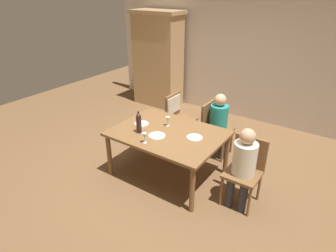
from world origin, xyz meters
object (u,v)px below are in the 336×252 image
object	(u,v)px
dinner_plate_guest_right	(141,124)
handbag	(198,142)
person_woman_host	(220,121)
dinner_plate_guest_left	(194,138)
dining_table	(168,137)
armoire_cabinet	(158,59)
wine_glass_centre	(144,136)
person_man_bearded	(243,163)
wine_bottle_tall_green	(139,123)
chair_right_end	(246,166)
dinner_plate_host	(157,136)
chair_far_left	(176,112)
chair_far_right	(213,125)
wine_glass_near_left	(168,120)

from	to	relation	value
dinner_plate_guest_right	handbag	size ratio (longest dim) A/B	0.79
person_woman_host	dinner_plate_guest_left	distance (m)	0.91
dinner_plate_guest_left	dining_table	bearing A→B (deg)	-171.18
armoire_cabinet	dinner_plate_guest_left	xyz separation A→B (m)	(2.31, -2.28, -0.36)
wine_glass_centre	person_man_bearded	bearing A→B (deg)	18.22
handbag	dining_table	bearing A→B (deg)	-89.42
person_man_bearded	wine_bottle_tall_green	xyz separation A→B (m)	(-1.52, -0.22, 0.24)
dining_table	chair_right_end	bearing A→B (deg)	4.23
wine_bottle_tall_green	wine_glass_centre	world-z (taller)	wine_bottle_tall_green
wine_glass_centre	dinner_plate_host	distance (m)	0.27
dinner_plate_host	chair_far_left	bearing A→B (deg)	110.02
chair_far_left	wine_glass_centre	bearing A→B (deg)	15.77
chair_right_end	wine_bottle_tall_green	distance (m)	1.60
person_woman_host	dining_table	bearing A→B (deg)	-21.69
chair_right_end	handbag	xyz separation A→B (m)	(-1.19, 0.88, -0.42)
chair_far_right	chair_far_left	distance (m)	0.76
dining_table	person_woman_host	xyz separation A→B (m)	(0.39, 0.97, -0.01)
chair_far_left	dinner_plate_guest_left	distance (m)	1.28
chair_far_right	dinner_plate_guest_left	distance (m)	0.94
person_woman_host	dinner_plate_host	distance (m)	1.25
chair_right_end	wine_glass_centre	xyz separation A→B (m)	(-1.26, -0.53, 0.30)
chair_far_left	wine_glass_centre	distance (m)	1.49
chair_far_left	dinner_plate_guest_left	size ratio (longest dim) A/B	4.07
wine_glass_centre	dinner_plate_guest_right	world-z (taller)	wine_glass_centre
armoire_cabinet	person_man_bearded	bearing A→B (deg)	-37.52
wine_glass_near_left	dinner_plate_host	size ratio (longest dim) A/B	0.61
chair_far_right	wine_glass_centre	size ratio (longest dim) A/B	6.17
chair_far_left	handbag	distance (m)	0.68
person_man_bearded	wine_glass_centre	size ratio (longest dim) A/B	7.52
armoire_cabinet	chair_far_left	bearing A→B (deg)	-44.05
armoire_cabinet	dinner_plate_guest_left	bearing A→B (deg)	-44.56
wine_bottle_tall_green	dinner_plate_guest_right	bearing A→B (deg)	122.37
dinner_plate_guest_left	chair_far_right	bearing A→B (deg)	98.66
dining_table	wine_glass_centre	xyz separation A→B (m)	(-0.09, -0.44, 0.18)
wine_glass_near_left	dinner_plate_host	world-z (taller)	wine_glass_near_left
armoire_cabinet	person_woman_host	bearing A→B (deg)	-30.94
chair_far_left	dinner_plate_guest_left	bearing A→B (deg)	44.65
dining_table	person_man_bearded	bearing A→B (deg)	-1.25
chair_far_right	chair_right_end	world-z (taller)	same
chair_right_end	wine_glass_centre	bearing A→B (deg)	22.71
chair_far_right	dinner_plate_guest_left	xyz separation A→B (m)	(0.14, -0.91, 0.21)
dining_table	dinner_plate_host	world-z (taller)	dinner_plate_host
person_man_bearded	dinner_plate_guest_right	world-z (taller)	person_man_bearded
dinner_plate_guest_left	handbag	size ratio (longest dim) A/B	0.81
dining_table	wine_bottle_tall_green	distance (m)	0.48
person_man_bearded	wine_bottle_tall_green	bearing A→B (deg)	8.21
chair_far_left	chair_far_right	bearing A→B (deg)	90.00
wine_glass_near_left	handbag	distance (m)	1.09
wine_glass_centre	handbag	bearing A→B (deg)	86.95
dinner_plate_host	chair_far_right	bearing A→B (deg)	74.04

